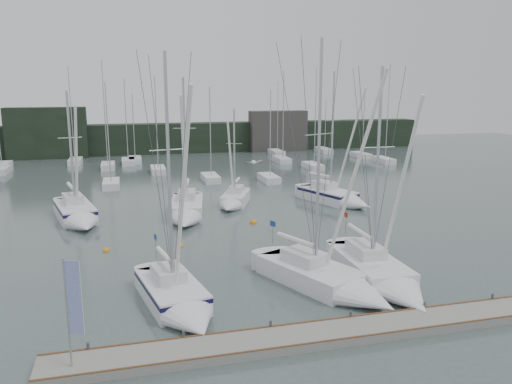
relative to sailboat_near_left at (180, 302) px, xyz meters
The scene contains 18 objects.
ground 5.86m from the sailboat_near_left, ahead, with size 160.00×160.00×0.00m, color #475655.
dock 7.25m from the sailboat_near_left, 36.89° to the right, with size 24.00×2.00×0.40m, color slate.
far_treeline 62.95m from the sailboat_near_left, 84.72° to the left, with size 90.00×4.00×5.00m, color black.
far_building_left 62.39m from the sailboat_near_left, 103.18° to the left, with size 12.00×3.00×8.00m, color black.
far_building_right 65.22m from the sailboat_near_left, 68.58° to the left, with size 10.00×3.00×7.00m, color #3C3937.
mast_forest 45.97m from the sailboat_near_left, 84.05° to the left, with size 58.59×27.90×14.61m.
sailboat_near_left is the anchor object (origin of this frame).
sailboat_near_center 8.61m from the sailboat_near_left, ahead, with size 6.42×9.53×14.80m.
sailboat_near_right 11.61m from the sailboat_near_left, ahead, with size 3.03×10.14×13.31m.
sailboat_mid_a 20.13m from the sailboat_near_left, 108.62° to the left, with size 4.77×9.19×11.76m.
sailboat_mid_b 18.19m from the sailboat_near_left, 82.18° to the left, with size 4.12×9.23×12.86m.
sailboat_mid_c 22.63m from the sailboat_near_left, 71.14° to the left, with size 4.48×6.66×9.84m.
sailboat_mid_d 26.51m from the sailboat_near_left, 48.78° to the left, with size 5.64×9.02×13.48m.
buoy_a 10.74m from the sailboat_near_left, 83.82° to the left, with size 0.49×0.49×0.49m, color orange.
buoy_b 17.28m from the sailboat_near_left, 63.25° to the left, with size 0.62×0.62×0.62m, color orange.
buoy_c 11.65m from the sailboat_near_left, 109.84° to the left, with size 0.48×0.48×0.48m, color orange.
dock_banner 6.98m from the sailboat_near_left, 134.26° to the right, with size 0.64×0.31×4.52m.
seagull 8.45m from the sailboat_near_left, 30.82° to the left, with size 1.04×0.51×0.21m.
Camera 1 is at (-7.99, -24.34, 11.25)m, focal length 35.00 mm.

